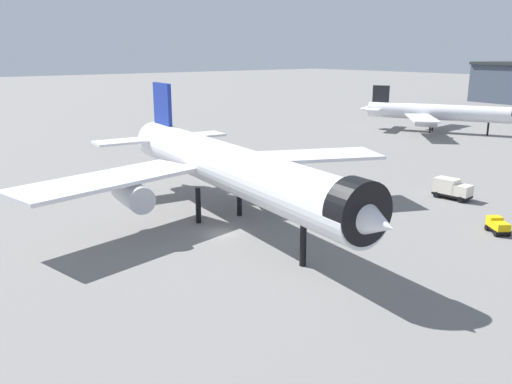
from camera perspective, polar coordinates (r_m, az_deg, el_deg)
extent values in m
plane|color=slate|center=(65.74, -3.64, -4.41)|extent=(900.00, 900.00, 0.00)
cylinder|color=white|center=(67.19, -3.02, 2.70)|extent=(50.73, 11.58, 5.80)
cone|color=white|center=(47.23, 11.68, -2.82)|extent=(6.99, 6.38, 5.68)
cone|color=white|center=(89.82, -10.71, 5.53)|extent=(8.12, 6.34, 5.51)
cylinder|color=black|center=(47.91, 10.77, -1.98)|extent=(3.27, 6.12, 5.86)
cube|color=white|center=(78.04, 4.87, 3.82)|extent=(16.78, 23.98, 0.46)
cylinder|color=#B7BAC1|center=(75.91, 3.71, 2.06)|extent=(7.38, 3.98, 3.19)
cube|color=white|center=(65.74, -15.65, 1.25)|extent=(12.38, 23.83, 0.46)
cylinder|color=#B7BAC1|center=(65.82, -12.97, -0.28)|extent=(7.38, 3.98, 3.19)
cube|color=navy|center=(85.47, -9.89, 8.25)|extent=(6.07, 1.27, 9.28)
cube|color=white|center=(89.25, -6.42, 6.01)|extent=(5.55, 9.54, 0.35)
cube|color=white|center=(84.99, -13.78, 5.24)|extent=(5.55, 9.54, 0.35)
cylinder|color=black|center=(55.50, 5.03, -5.58)|extent=(0.70, 0.70, 4.64)
cylinder|color=black|center=(72.00, -1.78, -0.74)|extent=(0.70, 0.70, 4.64)
cylinder|color=black|center=(69.33, -6.16, -1.43)|extent=(0.70, 0.70, 4.64)
cylinder|color=white|center=(154.94, 18.97, 8.02)|extent=(36.58, 20.98, 4.21)
cone|color=white|center=(158.41, 11.95, 8.63)|extent=(6.68, 6.02, 4.00)
cube|color=white|center=(166.05, 18.40, 8.28)|extent=(8.67, 18.15, 0.34)
cylinder|color=#B7BAC1|center=(164.01, 18.59, 7.71)|extent=(5.89, 4.48, 2.32)
cube|color=white|center=(144.74, 17.22, 7.52)|extent=(16.62, 16.80, 0.34)
cylinder|color=#B7BAC1|center=(146.82, 17.67, 7.04)|extent=(5.89, 4.48, 2.32)
cube|color=black|center=(157.39, 13.12, 9.76)|extent=(4.35, 2.44, 6.74)
cube|color=white|center=(162.23, 13.16, 8.85)|extent=(6.22, 7.80, 0.25)
cube|color=white|center=(153.43, 12.39, 8.57)|extent=(6.22, 7.80, 0.25)
cylinder|color=black|center=(154.41, 23.43, 6.16)|extent=(0.51, 0.51, 3.37)
cylinder|color=black|center=(157.79, 18.26, 6.80)|extent=(0.51, 0.51, 3.37)
cylinder|color=black|center=(153.45, 18.03, 6.61)|extent=(0.51, 0.51, 3.37)
cube|color=black|center=(85.77, 20.11, -0.28)|extent=(5.66, 2.71, 0.35)
cube|color=silver|center=(84.82, 21.14, 0.14)|extent=(2.37, 2.46, 1.60)
cube|color=#1E2D38|center=(84.33, 21.76, 0.23)|extent=(0.23, 1.93, 0.80)
cube|color=silver|center=(85.91, 19.60, 0.67)|extent=(3.46, 2.54, 2.20)
cylinder|color=black|center=(85.99, 21.58, -0.50)|extent=(0.92, 0.35, 0.90)
cylinder|color=black|center=(83.98, 20.88, -0.78)|extent=(0.92, 0.35, 0.90)
cylinder|color=black|center=(87.66, 19.35, -0.02)|extent=(0.92, 0.35, 0.90)
cylinder|color=black|center=(85.70, 18.61, -0.28)|extent=(0.92, 0.35, 0.90)
cube|color=black|center=(71.84, 24.30, -3.63)|extent=(3.55, 3.12, 0.30)
cube|color=#E5B70C|center=(72.43, 24.02, -2.84)|extent=(1.96, 2.04, 1.20)
cube|color=#1E2D38|center=(72.85, 23.83, -2.52)|extent=(0.82, 1.16, 0.60)
cube|color=#E5B70C|center=(71.19, 24.56, -3.32)|extent=(2.49, 2.40, 0.90)
cylinder|color=black|center=(72.46, 23.32, -3.50)|extent=(0.74, 0.63, 0.70)
cylinder|color=black|center=(73.20, 24.44, -3.45)|extent=(0.74, 0.63, 0.70)
cylinder|color=black|center=(70.58, 24.13, -4.06)|extent=(0.74, 0.63, 0.70)
cylinder|color=black|center=(71.34, 25.27, -4.00)|extent=(0.74, 0.63, 0.70)
cube|color=black|center=(100.43, -7.59, 2.43)|extent=(2.83, 2.48, 0.20)
cube|color=beige|center=(100.26, -7.60, 2.87)|extent=(2.83, 2.48, 1.40)
sphere|color=black|center=(100.30, -8.27, 2.33)|extent=(0.44, 0.44, 0.44)
sphere|color=black|center=(101.56, -7.84, 2.50)|extent=(0.44, 0.44, 0.44)
sphere|color=black|center=(99.34, -7.32, 2.24)|extent=(0.44, 0.44, 0.44)
sphere|color=black|center=(100.61, -6.90, 2.41)|extent=(0.44, 0.44, 0.44)
cone|color=#F2600C|center=(99.53, 4.12, 2.40)|extent=(0.48, 0.48, 0.60)
cone|color=#F2600C|center=(91.34, -20.82, 0.38)|extent=(0.62, 0.62, 0.78)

